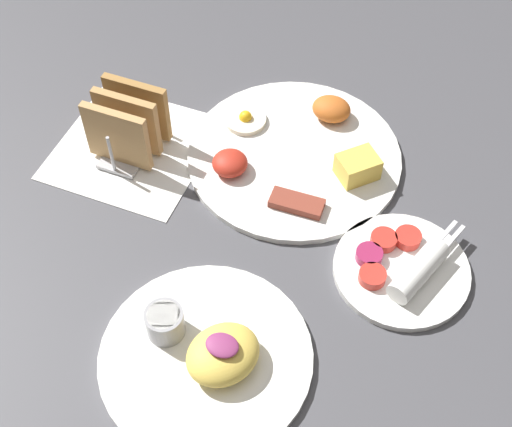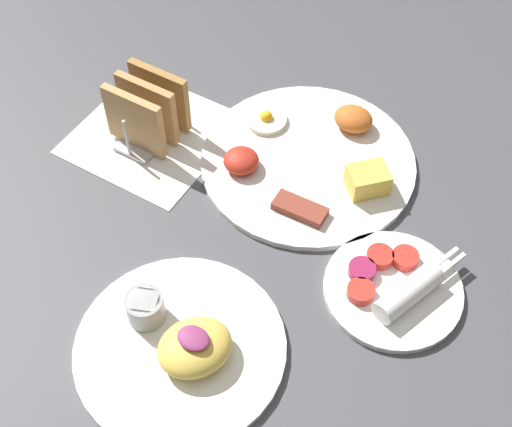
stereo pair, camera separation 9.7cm
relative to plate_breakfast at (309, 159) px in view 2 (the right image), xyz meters
name	(u,v)px [view 2 (the right image)]	position (x,y,z in m)	size (l,w,h in m)	color
ground_plane	(254,237)	(0.00, -0.16, -0.01)	(3.00, 3.00, 0.00)	#47474C
napkin_flat	(152,134)	(-0.24, -0.07, -0.01)	(0.22, 0.22, 0.00)	white
plate_breakfast	(309,159)	(0.00, 0.00, 0.00)	(0.32, 0.32, 0.05)	white
plate_condiments	(394,287)	(0.20, -0.14, 0.00)	(0.18, 0.18, 0.04)	white
plate_foreground	(181,344)	(0.01, -0.35, 0.00)	(0.26, 0.26, 0.06)	white
toast_rack	(148,111)	(-0.24, -0.07, 0.04)	(0.10, 0.12, 0.10)	#B7B7BC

